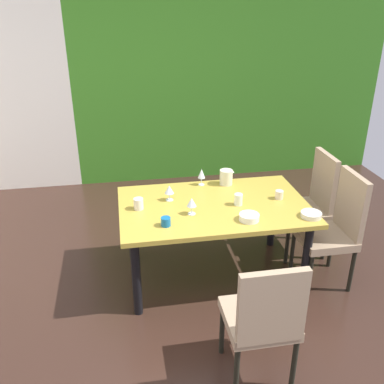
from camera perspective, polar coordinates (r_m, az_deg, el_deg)
The scene contains 16 objects.
ground_plane at distance 3.62m, azimuth -0.62°, elevation -15.95°, with size 6.29×5.79×0.02m, color #321F18.
garden_window_panel at distance 5.82m, azimuth 5.40°, elevation 15.36°, with size 4.13×0.10×2.79m, color #35761F.
dining_table at distance 3.69m, azimuth 2.91°, elevation -2.79°, with size 1.61×1.01×0.72m.
chair_head_near at distance 2.81m, azimuth 9.51°, elevation -16.10°, with size 0.44×0.44×0.95m.
chair_right_far at distance 4.26m, azimuth 15.52°, elevation -1.09°, with size 0.44×0.44×1.02m.
chair_right_near at distance 3.87m, azimuth 18.59°, elevation -4.30°, with size 0.44×0.44×1.02m.
wine_glass_right at distance 3.69m, azimuth -3.05°, elevation 0.29°, with size 0.08×0.08×0.14m.
wine_glass_west at distance 3.45m, azimuth -0.05°, elevation -1.42°, with size 0.08×0.08×0.14m.
wine_glass_east at distance 3.98m, azimuth 1.28°, elevation 2.44°, with size 0.07×0.07×0.16m.
serving_bowl_left at distance 3.42m, azimuth 7.63°, elevation -3.35°, with size 0.16×0.16×0.05m, color white.
serving_bowl_near_shelf at distance 3.57m, azimuth 15.60°, elevation -2.92°, with size 0.17×0.17×0.04m, color beige.
cup_corner at distance 3.58m, azimuth -7.14°, elevation -1.57°, with size 0.08×0.08×0.10m, color silver.
cup_front at distance 3.64m, azimuth 6.20°, elevation -1.00°, with size 0.07×0.07×0.10m, color silver.
cup_north at distance 3.81m, azimuth 11.55°, elevation -0.36°, with size 0.07×0.07×0.08m, color beige.
cup_center at distance 3.31m, azimuth -3.52°, elevation -3.97°, with size 0.08×0.08×0.07m, color #145B97.
pitcher_near_window at distance 4.02m, azimuth 4.59°, elevation 2.00°, with size 0.14×0.12×0.14m.
Camera 1 is at (-0.44, -2.69, 2.36)m, focal length 40.00 mm.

